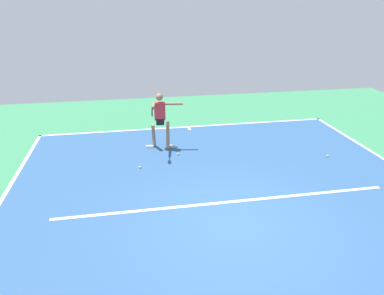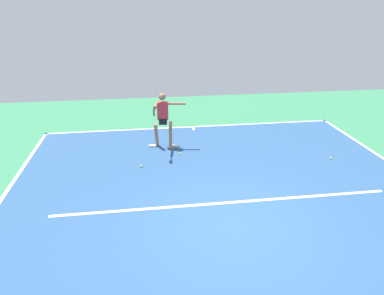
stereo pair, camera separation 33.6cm
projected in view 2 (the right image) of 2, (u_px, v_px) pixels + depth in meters
ground_plane at (235, 225)px, 7.61m from camera, size 21.94×21.94×0.00m
court_surface at (235, 225)px, 7.61m from camera, size 10.82×12.94×0.00m
court_line_baseline_near at (193, 127)px, 13.47m from camera, size 10.82×0.10×0.01m
court_line_service at (225, 203)px, 8.44m from camera, size 8.12×0.10×0.01m
court_line_centre_mark at (193, 128)px, 13.29m from camera, size 0.10×0.30×0.01m
tennis_player at (163, 117)px, 11.19m from camera, size 1.23×1.27×1.83m
tennis_ball_centre_court at (141, 166)px, 10.22m from camera, size 0.07×0.07×0.07m
tennis_ball_near_player at (180, 154)px, 11.04m from camera, size 0.07×0.07×0.07m
tennis_ball_by_baseline at (331, 158)px, 10.74m from camera, size 0.07×0.07×0.07m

